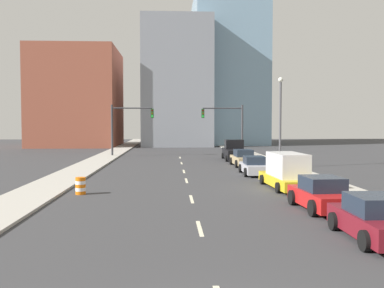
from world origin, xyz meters
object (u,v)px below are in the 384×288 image
Objects in this scene: sedan_maroon at (375,220)px; box_truck_yellow at (287,172)px; sedan_silver at (254,166)px; street_lamp at (280,115)px; traffic_barrel at (81,186)px; pickup_truck_black at (235,152)px; traffic_signal_left at (125,122)px; sedan_tan at (243,158)px; sedan_red at (322,195)px; traffic_signal_right at (230,122)px.

box_truck_yellow reaches higher than sedan_maroon.
box_truck_yellow is at bearing -84.30° from sedan_silver.
street_lamp reaches higher than sedan_maroon.
pickup_truck_black reaches higher than traffic_barrel.
traffic_signal_left is 29.05m from box_truck_yellow.
sedan_silver is (-0.55, 7.13, -0.36)m from box_truck_yellow.
sedan_silver is 0.98× the size of sedan_tan.
traffic_barrel is 12.12m from box_truck_yellow.
traffic_barrel is at bearing -137.41° from street_lamp.
street_lamp is (14.72, 13.53, 4.19)m from traffic_barrel.
traffic_barrel is 0.22× the size of sedan_red.
box_truck_yellow is 1.23× the size of sedan_tan.
traffic_barrel is 0.21× the size of sedan_silver.
pickup_truck_black is at bearing -92.65° from traffic_signal_right.
traffic_barrel is 12.87m from sedan_red.
sedan_tan is (0.28, 6.63, 0.05)m from sedan_silver.
sedan_maroon is at bearing -92.75° from sedan_red.
sedan_silver is at bearing -91.13° from pickup_truck_black.
sedan_silver is at bearing -57.73° from traffic_signal_left.
sedan_maroon is 18.52m from sedan_silver.
street_lamp is at bearing 75.02° from box_truck_yellow.
traffic_signal_right is at bearing 100.11° from street_lamp.
sedan_red reaches higher than sedan_silver.
traffic_barrel is at bearing -175.17° from box_truck_yellow.
sedan_tan is (-0.15, 20.16, -0.00)m from sedan_red.
pickup_truck_black is (0.22, 6.71, 0.17)m from sedan_tan.
sedan_red is 6.42m from box_truck_yellow.
street_lamp reaches higher than sedan_tan.
sedan_red is 0.69× the size of pickup_truck_black.
pickup_truck_black reaches higher than sedan_red.
traffic_signal_right is at bearing 66.08° from traffic_barrel.
traffic_barrel is at bearing 154.62° from sedan_red.
sedan_red is at bearing -22.39° from traffic_barrel.
sedan_tan reaches higher than sedan_maroon.
street_lamp reaches higher than traffic_signal_right.
sedan_tan is 6.71m from pickup_truck_black.
traffic_signal_right reaches higher than sedan_tan.
traffic_barrel is 25.02m from pickup_truck_black.
traffic_barrel is at bearing -141.75° from sedan_silver.
box_truck_yellow is 1.25× the size of sedan_silver.
sedan_red is at bearing -86.91° from sedan_silver.
sedan_red is at bearing -91.22° from sedan_tan.
sedan_tan is (-0.48, -12.29, -3.36)m from traffic_signal_right.
sedan_silver is (-0.75, -18.92, -3.41)m from traffic_signal_right.
sedan_tan is at bearing 149.83° from street_lamp.
traffic_signal_right is 1.34× the size of sedan_silver.
sedan_silver is 13.35m from pickup_truck_black.
sedan_red is (-2.82, -18.43, -3.96)m from street_lamp.
traffic_barrel is 0.20× the size of sedan_tan.
box_truck_yellow is at bearing -90.45° from traffic_signal_right.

